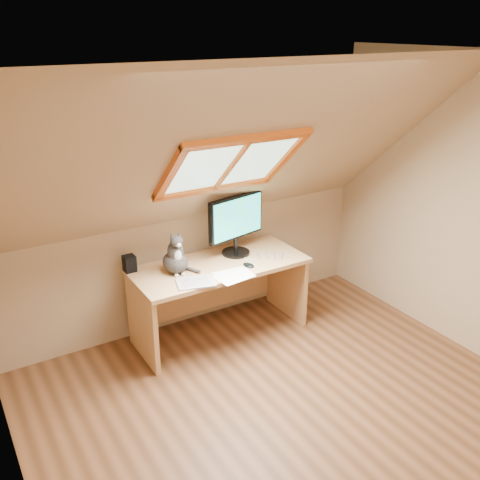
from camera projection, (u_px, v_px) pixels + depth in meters
ground at (309, 429)px, 3.64m from camera, size 3.50×3.50×0.00m
room_shell at (332, 239)px, 3.02m from camera, size 3.52×3.52×2.41m
desk at (216, 283)px, 4.64m from camera, size 1.49×0.65×0.68m
monitor at (236, 221)px, 4.59m from camera, size 0.58×0.24×0.53m
cat at (175, 258)px, 4.31m from camera, size 0.21×0.25×0.37m
desk_speaker at (129, 264)px, 4.35m from camera, size 0.10×0.10×0.14m
graphics_tablet at (196, 282)px, 4.17m from camera, size 0.34×0.28×0.01m
mouse at (249, 265)px, 4.44m from camera, size 0.09×0.12×0.03m
papers at (226, 277)px, 4.26m from camera, size 0.33×0.27×0.00m
cables at (263, 259)px, 4.59m from camera, size 0.51×0.26×0.01m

